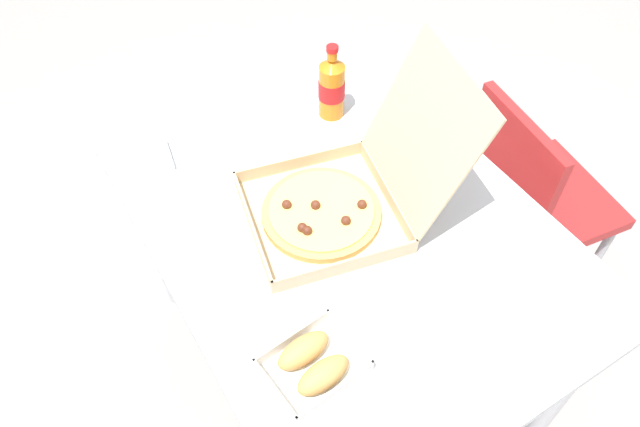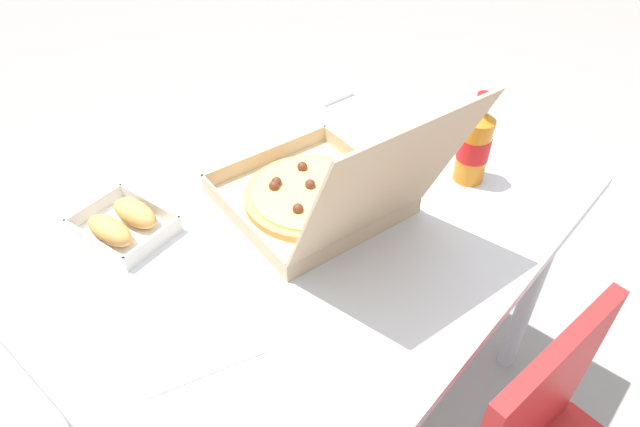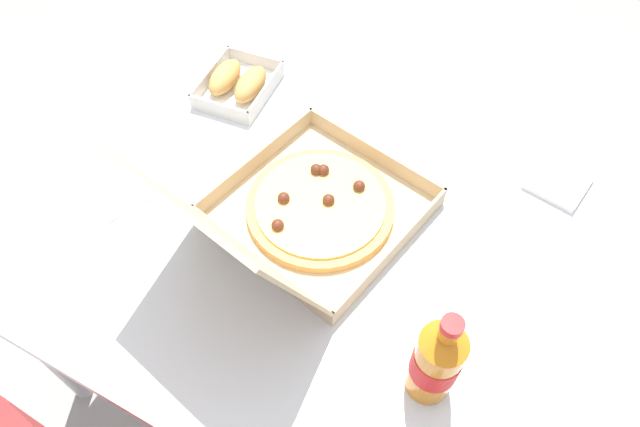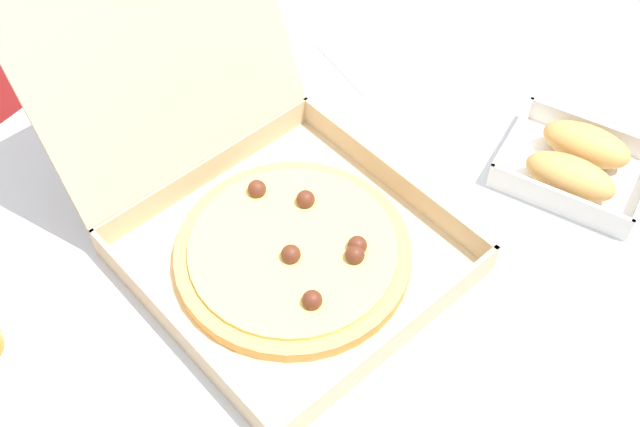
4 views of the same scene
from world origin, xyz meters
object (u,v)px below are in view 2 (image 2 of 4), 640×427
pizza_box_open (321,194)px  cola_bottle (474,145)px  bread_side_box (123,223)px  napkin_pile (327,90)px  paper_menu (194,342)px

pizza_box_open → cola_bottle: pizza_box_open is taller
bread_side_box → napkin_pile: size_ratio=1.85×
paper_menu → cola_bottle: bearing=-166.2°
cola_bottle → paper_menu: size_ratio=1.07×
pizza_box_open → bread_side_box: pizza_box_open is taller
cola_bottle → paper_menu: (0.73, -0.12, -0.09)m
pizza_box_open → cola_bottle: 0.37m
cola_bottle → bread_side_box: bearing=-34.8°
bread_side_box → paper_menu: bread_side_box is taller
bread_side_box → paper_menu: size_ratio=0.97×
bread_side_box → cola_bottle: bearing=145.2°
pizza_box_open → bread_side_box: (0.32, -0.27, -0.03)m
pizza_box_open → bread_side_box: size_ratio=2.72×
paper_menu → napkin_pile: 0.91m
cola_bottle → paper_menu: 0.74m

